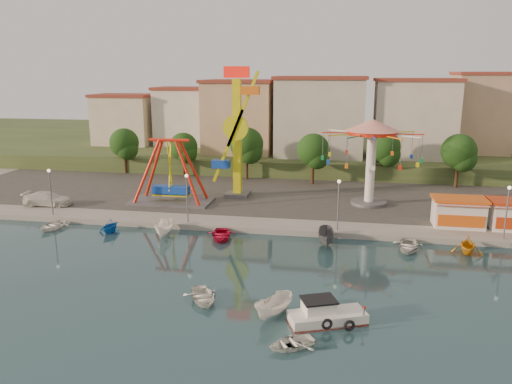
% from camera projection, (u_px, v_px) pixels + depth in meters
% --- Properties ---
extents(ground, '(200.00, 200.00, 0.00)m').
position_uv_depth(ground, '(234.00, 280.00, 40.35)').
color(ground, '#143138').
rests_on(ground, ground).
extents(quay_deck, '(200.00, 100.00, 0.60)m').
position_uv_depth(quay_deck, '(302.00, 155.00, 99.61)').
color(quay_deck, '#9E998E').
rests_on(quay_deck, ground).
extents(asphalt_pad, '(90.00, 28.00, 0.01)m').
position_uv_depth(asphalt_pad, '(281.00, 189.00, 68.92)').
color(asphalt_pad, '#4C4944').
rests_on(asphalt_pad, quay_deck).
extents(hill_terrace, '(200.00, 60.00, 3.00)m').
position_uv_depth(hill_terrace, '(304.00, 145.00, 104.12)').
color(hill_terrace, '#384C26').
rests_on(hill_terrace, ground).
extents(pirate_ship_ride, '(10.00, 5.00, 8.00)m').
position_uv_depth(pirate_ship_ride, '(170.00, 173.00, 61.12)').
color(pirate_ship_ride, '#59595E').
rests_on(pirate_ship_ride, quay_deck).
extents(kamikaze_tower, '(4.66, 3.10, 16.50)m').
position_uv_depth(kamikaze_tower, '(238.00, 136.00, 63.10)').
color(kamikaze_tower, '#59595E').
rests_on(kamikaze_tower, quay_deck).
extents(wave_swinger, '(11.60, 11.60, 10.40)m').
position_uv_depth(wave_swinger, '(372.00, 143.00, 59.47)').
color(wave_swinger, '#59595E').
rests_on(wave_swinger, quay_deck).
extents(booth_left, '(5.40, 3.78, 3.08)m').
position_uv_depth(booth_left, '(458.00, 212.00, 52.13)').
color(booth_left, white).
rests_on(booth_left, quay_deck).
extents(lamp_post_0, '(0.14, 0.14, 5.00)m').
position_uv_depth(lamp_post_0, '(51.00, 193.00, 56.17)').
color(lamp_post_0, '#59595E').
rests_on(lamp_post_0, quay_deck).
extents(lamp_post_1, '(0.14, 0.14, 5.00)m').
position_uv_depth(lamp_post_1, '(187.00, 199.00, 53.43)').
color(lamp_post_1, '#59595E').
rests_on(lamp_post_1, quay_deck).
extents(lamp_post_2, '(0.14, 0.14, 5.00)m').
position_uv_depth(lamp_post_2, '(338.00, 206.00, 50.70)').
color(lamp_post_2, '#59595E').
rests_on(lamp_post_2, quay_deck).
extents(lamp_post_3, '(0.14, 0.14, 5.00)m').
position_uv_depth(lamp_post_3, '(506.00, 214.00, 47.96)').
color(lamp_post_3, '#59595E').
rests_on(lamp_post_3, quay_deck).
extents(tree_0, '(4.60, 4.60, 7.19)m').
position_uv_depth(tree_0, '(124.00, 143.00, 78.90)').
color(tree_0, '#382314').
rests_on(tree_0, quay_deck).
extents(tree_1, '(4.35, 4.35, 6.80)m').
position_uv_depth(tree_1, '(183.00, 147.00, 76.55)').
color(tree_1, '#382314').
rests_on(tree_1, quay_deck).
extents(tree_2, '(5.02, 5.02, 7.85)m').
position_uv_depth(tree_2, '(247.00, 144.00, 74.26)').
color(tree_2, '#382314').
rests_on(tree_2, quay_deck).
extents(tree_3, '(4.68, 4.68, 7.32)m').
position_uv_depth(tree_3, '(313.00, 150.00, 71.25)').
color(tree_3, '#382314').
rests_on(tree_3, quay_deck).
extents(tree_4, '(4.86, 4.86, 7.60)m').
position_uv_depth(tree_4, '(384.00, 147.00, 72.36)').
color(tree_4, '#382314').
rests_on(tree_4, quay_deck).
extents(tree_5, '(4.83, 4.83, 7.54)m').
position_uv_depth(tree_5, '(459.00, 151.00, 68.92)').
color(tree_5, '#382314').
rests_on(tree_5, quay_deck).
extents(building_0, '(9.26, 9.53, 11.87)m').
position_uv_depth(building_0, '(106.00, 115.00, 88.05)').
color(building_0, beige).
rests_on(building_0, hill_terrace).
extents(building_1, '(12.33, 9.01, 8.63)m').
position_uv_depth(building_1, '(181.00, 123.00, 91.46)').
color(building_1, silver).
rests_on(building_1, hill_terrace).
extents(building_2, '(11.95, 9.28, 11.23)m').
position_uv_depth(building_2, '(252.00, 117.00, 89.46)').
color(building_2, tan).
rests_on(building_2, hill_terrace).
extents(building_3, '(12.59, 10.50, 9.20)m').
position_uv_depth(building_3, '(329.00, 125.00, 84.31)').
color(building_3, beige).
rests_on(building_3, hill_terrace).
extents(building_4, '(10.75, 9.23, 9.24)m').
position_uv_depth(building_4, '(409.00, 125.00, 85.26)').
color(building_4, beige).
rests_on(building_4, hill_terrace).
extents(building_5, '(12.77, 10.96, 11.21)m').
position_uv_depth(building_5, '(495.00, 121.00, 80.96)').
color(building_5, tan).
rests_on(building_5, hill_terrace).
extents(cabin_motorboat, '(5.49, 3.75, 1.81)m').
position_uv_depth(cabin_motorboat, '(325.00, 316.00, 33.39)').
color(cabin_motorboat, white).
rests_on(cabin_motorboat, ground).
extents(rowboat_a, '(3.95, 4.35, 0.74)m').
position_uv_depth(rowboat_a, '(203.00, 297.00, 36.58)').
color(rowboat_a, white).
rests_on(rowboat_a, ground).
extents(rowboat_b, '(3.68, 3.42, 0.62)m').
position_uv_depth(rowboat_b, '(291.00, 343.00, 30.44)').
color(rowboat_b, white).
rests_on(rowboat_b, ground).
extents(skiff, '(3.08, 3.94, 1.44)m').
position_uv_depth(skiff, '(274.00, 307.00, 34.23)').
color(skiff, white).
rests_on(skiff, ground).
extents(van, '(5.96, 2.93, 1.67)m').
position_uv_depth(van, '(48.00, 199.00, 60.48)').
color(van, silver).
rests_on(van, quay_deck).
extents(moored_boat_0, '(3.00, 3.87, 0.73)m').
position_uv_depth(moored_boat_0, '(52.00, 226.00, 53.44)').
color(moored_boat_0, white).
rests_on(moored_boat_0, ground).
extents(moored_boat_1, '(2.71, 3.04, 1.46)m').
position_uv_depth(moored_boat_1, '(110.00, 226.00, 52.21)').
color(moored_boat_1, blue).
rests_on(moored_boat_1, ground).
extents(moored_boat_2, '(1.86, 4.08, 1.53)m').
position_uv_depth(moored_boat_2, '(164.00, 228.00, 51.18)').
color(moored_boat_2, white).
rests_on(moored_boat_2, ground).
extents(moored_boat_3, '(3.69, 4.58, 0.84)m').
position_uv_depth(moored_boat_3, '(221.00, 235.00, 50.24)').
color(moored_boat_3, red).
rests_on(moored_boat_3, ground).
extents(moored_boat_5, '(1.83, 4.32, 1.63)m').
position_uv_depth(moored_boat_5, '(326.00, 237.00, 48.34)').
color(moored_boat_5, '#57575C').
rests_on(moored_boat_5, ground).
extents(moored_boat_6, '(3.37, 4.34, 0.83)m').
position_uv_depth(moored_boat_6, '(408.00, 246.00, 47.13)').
color(moored_boat_6, silver).
rests_on(moored_boat_6, ground).
extents(moored_boat_7, '(3.30, 3.65, 1.69)m').
position_uv_depth(moored_boat_7, '(468.00, 245.00, 46.11)').
color(moored_boat_7, orange).
rests_on(moored_boat_7, ground).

